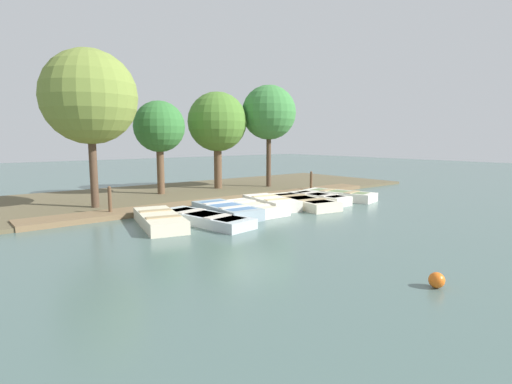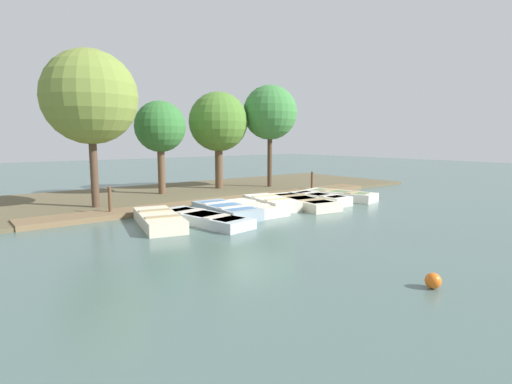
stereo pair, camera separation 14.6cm
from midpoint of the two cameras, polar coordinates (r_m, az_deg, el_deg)
The scene contains 18 objects.
ground_plane at distance 15.81m, azimuth -0.47°, elevation -2.20°, with size 80.00×80.00×0.00m, color #4C6660.
shore_bank at distance 19.91m, azimuth -9.46°, elevation -0.08°, with size 8.00×24.00×0.13m.
dock_walkway at distance 17.05m, azimuth -3.79°, elevation -1.19°, with size 1.27×16.16×0.18m.
rowboat_0 at distance 12.82m, azimuth -13.96°, elevation -3.85°, with size 3.28×1.82×0.40m.
rowboat_1 at distance 12.92m, azimuth -7.67°, elevation -3.75°, with size 3.71×1.69×0.34m.
rowboat_2 at distance 14.07m, azimuth -4.56°, elevation -2.60°, with size 2.97×1.41×0.42m.
rowboat_3 at distance 14.74m, azimuth -0.72°, elevation -2.25°, with size 2.78×1.27×0.35m.
rowboat_4 at distance 15.61m, azimuth 1.89°, elevation -1.53°, with size 2.77×1.58×0.43m.
rowboat_5 at distance 16.17m, azimuth 6.35°, elevation -1.38°, with size 3.62×1.79×0.37m.
rowboat_6 at distance 17.08m, azimuth 8.74°, elevation -0.88°, with size 2.73×1.06×0.40m.
rowboat_7 at distance 18.21m, azimuth 11.60°, elevation -0.43°, with size 3.29×1.78×0.40m.
mooring_post_near at distance 14.76m, azimuth -20.41°, elevation -1.26°, with size 0.12×0.12×1.08m.
mooring_post_far at distance 20.31m, azimuth 7.67°, elevation 1.47°, with size 0.12×0.12×1.08m.
buoy at distance 8.11m, azimuth 23.92°, elevation -11.43°, with size 0.29×0.29×0.29m.
park_tree_far_left at distance 16.15m, azimuth -22.93°, elevation 12.34°, with size 3.44×3.44×5.93m.
park_tree_left at distance 19.12m, azimuth -13.88°, elevation 8.95°, with size 2.35×2.35×4.43m.
park_tree_center at distance 20.82m, azimuth -5.75°, elevation 9.87°, with size 3.02×3.02×5.07m.
park_tree_right at distance 21.52m, azimuth 1.65°, elevation 11.23°, with size 2.86×2.86×5.50m.
Camera 1 is at (12.15, -9.74, 2.70)m, focal length 28.00 mm.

